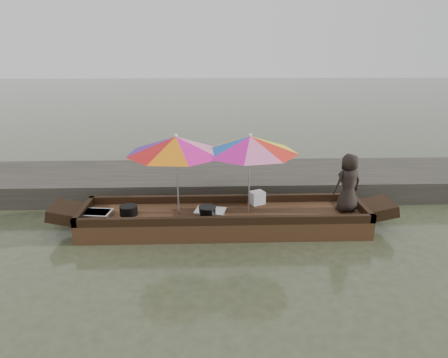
{
  "coord_description": "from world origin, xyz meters",
  "views": [
    {
      "loc": [
        -0.25,
        -7.1,
        3.39
      ],
      "look_at": [
        0.0,
        0.1,
        1.0
      ],
      "focal_mm": 32.0,
      "sensor_mm": 36.0,
      "label": 1
    }
  ],
  "objects_px": {
    "tray_crayfish": "(96,214)",
    "tray_scallop": "(210,211)",
    "supply_bag": "(257,198)",
    "vendor": "(348,183)",
    "umbrella_bow": "(177,175)",
    "cooking_pot": "(129,210)",
    "boat_hull": "(224,221)",
    "charcoal_grill": "(207,211)",
    "umbrella_stern": "(249,174)"
  },
  "relations": [
    {
      "from": "umbrella_bow",
      "to": "umbrella_stern",
      "type": "relative_size",
      "value": 1.02
    },
    {
      "from": "cooking_pot",
      "to": "supply_bag",
      "type": "bearing_deg",
      "value": 10.6
    },
    {
      "from": "vendor",
      "to": "umbrella_stern",
      "type": "relative_size",
      "value": 0.64
    },
    {
      "from": "boat_hull",
      "to": "tray_crayfish",
      "type": "height_order",
      "value": "tray_crayfish"
    },
    {
      "from": "tray_crayfish",
      "to": "umbrella_stern",
      "type": "bearing_deg",
      "value": 1.76
    },
    {
      "from": "cooking_pot",
      "to": "tray_crayfish",
      "type": "xyz_separation_m",
      "value": [
        -0.61,
        -0.06,
        -0.04
      ]
    },
    {
      "from": "umbrella_bow",
      "to": "umbrella_stern",
      "type": "bearing_deg",
      "value": 0.0
    },
    {
      "from": "cooking_pot",
      "to": "vendor",
      "type": "xyz_separation_m",
      "value": [
        4.19,
        0.04,
        0.49
      ]
    },
    {
      "from": "cooking_pot",
      "to": "vendor",
      "type": "distance_m",
      "value": 4.22
    },
    {
      "from": "cooking_pot",
      "to": "tray_crayfish",
      "type": "height_order",
      "value": "cooking_pot"
    },
    {
      "from": "charcoal_grill",
      "to": "supply_bag",
      "type": "relative_size",
      "value": 1.13
    },
    {
      "from": "cooking_pot",
      "to": "charcoal_grill",
      "type": "relative_size",
      "value": 1.05
    },
    {
      "from": "tray_crayfish",
      "to": "tray_scallop",
      "type": "relative_size",
      "value": 1.0
    },
    {
      "from": "tray_crayfish",
      "to": "umbrella_stern",
      "type": "height_order",
      "value": "umbrella_stern"
    },
    {
      "from": "tray_crayfish",
      "to": "umbrella_bow",
      "type": "xyz_separation_m",
      "value": [
        1.55,
        0.09,
        0.73
      ]
    },
    {
      "from": "tray_scallop",
      "to": "umbrella_stern",
      "type": "bearing_deg",
      "value": 0.55
    },
    {
      "from": "boat_hull",
      "to": "supply_bag",
      "type": "xyz_separation_m",
      "value": [
        0.68,
        0.44,
        0.3
      ]
    },
    {
      "from": "umbrella_bow",
      "to": "vendor",
      "type": "bearing_deg",
      "value": 0.22
    },
    {
      "from": "cooking_pot",
      "to": "umbrella_bow",
      "type": "height_order",
      "value": "umbrella_bow"
    },
    {
      "from": "tray_crayfish",
      "to": "umbrella_stern",
      "type": "relative_size",
      "value": 0.32
    },
    {
      "from": "vendor",
      "to": "umbrella_bow",
      "type": "distance_m",
      "value": 3.25
    },
    {
      "from": "charcoal_grill",
      "to": "umbrella_stern",
      "type": "relative_size",
      "value": 0.18
    },
    {
      "from": "charcoal_grill",
      "to": "umbrella_bow",
      "type": "relative_size",
      "value": 0.17
    },
    {
      "from": "umbrella_bow",
      "to": "tray_scallop",
      "type": "bearing_deg",
      "value": -0.67
    },
    {
      "from": "boat_hull",
      "to": "umbrella_bow",
      "type": "distance_m",
      "value": 1.29
    },
    {
      "from": "charcoal_grill",
      "to": "umbrella_stern",
      "type": "height_order",
      "value": "umbrella_stern"
    },
    {
      "from": "cooking_pot",
      "to": "umbrella_bow",
      "type": "distance_m",
      "value": 1.17
    },
    {
      "from": "tray_crayfish",
      "to": "supply_bag",
      "type": "bearing_deg",
      "value": 9.6
    },
    {
      "from": "umbrella_bow",
      "to": "charcoal_grill",
      "type": "bearing_deg",
      "value": -8.99
    },
    {
      "from": "tray_crayfish",
      "to": "boat_hull",
      "type": "bearing_deg",
      "value": 2.1
    },
    {
      "from": "tray_crayfish",
      "to": "supply_bag",
      "type": "relative_size",
      "value": 2.04
    },
    {
      "from": "tray_scallop",
      "to": "boat_hull",
      "type": "bearing_deg",
      "value": 1.53
    },
    {
      "from": "charcoal_grill",
      "to": "umbrella_bow",
      "type": "xyz_separation_m",
      "value": [
        -0.55,
        0.09,
        0.7
      ]
    },
    {
      "from": "vendor",
      "to": "umbrella_stern",
      "type": "height_order",
      "value": "umbrella_stern"
    },
    {
      "from": "supply_bag",
      "to": "umbrella_stern",
      "type": "distance_m",
      "value": 0.81
    },
    {
      "from": "cooking_pot",
      "to": "supply_bag",
      "type": "distance_m",
      "value": 2.55
    },
    {
      "from": "umbrella_bow",
      "to": "boat_hull",
      "type": "bearing_deg",
      "value": 0.0
    },
    {
      "from": "boat_hull",
      "to": "tray_crayfish",
      "type": "xyz_separation_m",
      "value": [
        -2.43,
        -0.09,
        0.22
      ]
    },
    {
      "from": "tray_crayfish",
      "to": "charcoal_grill",
      "type": "xyz_separation_m",
      "value": [
        2.11,
        0.0,
        0.03
      ]
    },
    {
      "from": "vendor",
      "to": "umbrella_bow",
      "type": "xyz_separation_m",
      "value": [
        -3.25,
        -0.01,
        0.2
      ]
    },
    {
      "from": "charcoal_grill",
      "to": "umbrella_stern",
      "type": "xyz_separation_m",
      "value": [
        0.8,
        0.09,
        0.7
      ]
    },
    {
      "from": "supply_bag",
      "to": "umbrella_bow",
      "type": "relative_size",
      "value": 0.15
    },
    {
      "from": "tray_scallop",
      "to": "vendor",
      "type": "height_order",
      "value": "vendor"
    },
    {
      "from": "boat_hull",
      "to": "charcoal_grill",
      "type": "bearing_deg",
      "value": -164.84
    },
    {
      "from": "boat_hull",
      "to": "cooking_pot",
      "type": "height_order",
      "value": "cooking_pot"
    },
    {
      "from": "tray_scallop",
      "to": "supply_bag",
      "type": "relative_size",
      "value": 2.04
    },
    {
      "from": "boat_hull",
      "to": "umbrella_bow",
      "type": "bearing_deg",
      "value": 180.0
    },
    {
      "from": "supply_bag",
      "to": "charcoal_grill",
      "type": "bearing_deg",
      "value": -152.47
    },
    {
      "from": "vendor",
      "to": "umbrella_bow",
      "type": "bearing_deg",
      "value": -18.04
    },
    {
      "from": "boat_hull",
      "to": "tray_scallop",
      "type": "bearing_deg",
      "value": -178.47
    }
  ]
}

